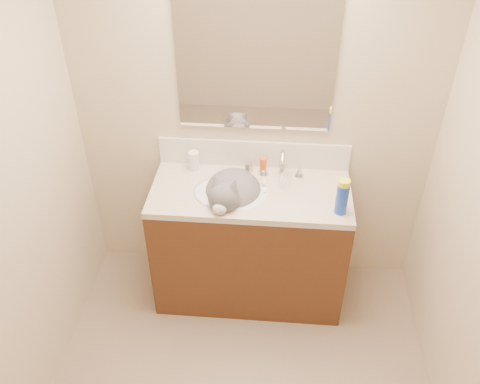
% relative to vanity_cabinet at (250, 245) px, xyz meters
% --- Properties ---
extents(room_shell, '(2.24, 2.54, 2.52)m').
position_rel_vanity_cabinet_xyz_m(room_shell, '(0.00, -0.97, 1.08)').
color(room_shell, '#C5B393').
rests_on(room_shell, ground).
extents(vanity_cabinet, '(1.20, 0.55, 0.82)m').
position_rel_vanity_cabinet_xyz_m(vanity_cabinet, '(0.00, 0.00, 0.00)').
color(vanity_cabinet, '#462512').
rests_on(vanity_cabinet, ground).
extents(counter_slab, '(1.20, 0.55, 0.04)m').
position_rel_vanity_cabinet_xyz_m(counter_slab, '(0.00, 0.00, 0.43)').
color(counter_slab, beige).
rests_on(counter_slab, vanity_cabinet).
extents(basin, '(0.45, 0.36, 0.14)m').
position_rel_vanity_cabinet_xyz_m(basin, '(-0.12, -0.03, 0.38)').
color(basin, white).
rests_on(basin, vanity_cabinet).
extents(faucet, '(0.28, 0.20, 0.21)m').
position_rel_vanity_cabinet_xyz_m(faucet, '(0.18, 0.14, 0.54)').
color(faucet, silver).
rests_on(faucet, counter_slab).
extents(cat, '(0.42, 0.51, 0.35)m').
position_rel_vanity_cabinet_xyz_m(cat, '(-0.11, -0.03, 0.44)').
color(cat, '#535153').
rests_on(cat, basin).
extents(backsplash, '(1.20, 0.02, 0.18)m').
position_rel_vanity_cabinet_xyz_m(backsplash, '(0.00, 0.26, 0.54)').
color(backsplash, silver).
rests_on(backsplash, counter_slab).
extents(mirror, '(0.90, 0.02, 0.80)m').
position_rel_vanity_cabinet_xyz_m(mirror, '(0.00, 0.26, 1.13)').
color(mirror, white).
rests_on(mirror, room_shell).
extents(pill_bottle, '(0.08, 0.08, 0.12)m').
position_rel_vanity_cabinet_xyz_m(pill_bottle, '(-0.37, 0.20, 0.51)').
color(pill_bottle, white).
rests_on(pill_bottle, counter_slab).
extents(pill_label, '(0.06, 0.06, 0.04)m').
position_rel_vanity_cabinet_xyz_m(pill_label, '(-0.37, 0.20, 0.49)').
color(pill_label, orange).
rests_on(pill_label, pill_bottle).
extents(silver_jar, '(0.06, 0.06, 0.06)m').
position_rel_vanity_cabinet_xyz_m(silver_jar, '(-0.03, 0.21, 0.48)').
color(silver_jar, '#B7B7BC').
rests_on(silver_jar, counter_slab).
extents(amber_bottle, '(0.05, 0.05, 0.11)m').
position_rel_vanity_cabinet_xyz_m(amber_bottle, '(0.06, 0.19, 0.50)').
color(amber_bottle, '#CD5518').
rests_on(amber_bottle, counter_slab).
extents(toothbrush, '(0.03, 0.14, 0.01)m').
position_rel_vanity_cabinet_xyz_m(toothbrush, '(0.08, 0.04, 0.45)').
color(toothbrush, white).
rests_on(toothbrush, counter_slab).
extents(toothbrush_head, '(0.02, 0.03, 0.02)m').
position_rel_vanity_cabinet_xyz_m(toothbrush_head, '(0.08, 0.04, 0.46)').
color(toothbrush_head, '#5F9BCB').
rests_on(toothbrush_head, counter_slab).
extents(spray_can, '(0.09, 0.09, 0.19)m').
position_rel_vanity_cabinet_xyz_m(spray_can, '(0.52, -0.16, 0.54)').
color(spray_can, '#1A3EBC').
rests_on(spray_can, counter_slab).
extents(spray_cap, '(0.08, 0.08, 0.04)m').
position_rel_vanity_cabinet_xyz_m(spray_cap, '(0.52, -0.16, 0.65)').
color(spray_cap, '#E0F419').
rests_on(spray_cap, spray_can).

